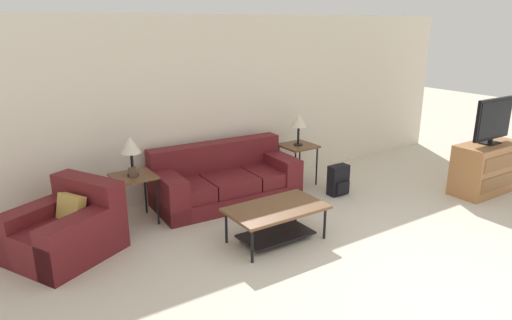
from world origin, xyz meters
TOP-DOWN VIEW (x-y plane):
  - ground_plane at (0.00, 0.00)m, footprint 24.00×24.00m
  - wall_back at (0.00, 3.84)m, footprint 9.10×0.06m
  - couch at (-0.49, 3.28)m, footprint 2.08×1.01m
  - armchair at (-2.73, 2.89)m, footprint 1.35×1.30m
  - coffee_table at (-0.62, 1.86)m, footprint 1.15×0.68m
  - side_table_left at (-1.82, 3.28)m, footprint 0.51×0.51m
  - side_table_right at (0.83, 3.28)m, footprint 0.51×0.51m
  - table_lamp_left at (-1.82, 3.28)m, footprint 0.25×0.25m
  - table_lamp_right at (0.83, 3.28)m, footprint 0.25×0.25m
  - tv_console at (2.98, 1.42)m, footprint 1.13×0.51m
  - television at (2.98, 1.42)m, footprint 0.84×0.20m
  - backpack at (1.05, 2.56)m, footprint 0.31×0.24m
  - picture_frame at (-1.84, 3.20)m, footprint 0.10×0.04m

SIDE VIEW (x-z plane):
  - ground_plane at x=0.00m, z-range 0.00..0.00m
  - backpack at x=1.05m, z-range -0.01..0.45m
  - armchair at x=-2.73m, z-range -0.12..0.68m
  - couch at x=-0.49m, z-range -0.12..0.70m
  - coffee_table at x=-0.62m, z-range 0.10..0.54m
  - tv_console at x=2.98m, z-range 0.00..0.76m
  - side_table_left at x=-1.82m, z-range 0.25..0.90m
  - side_table_right at x=0.83m, z-range 0.25..0.90m
  - picture_frame at x=-1.84m, z-range 0.64..0.78m
  - table_lamp_left at x=-1.82m, z-range 0.78..1.28m
  - table_lamp_right at x=0.83m, z-range 0.78..1.28m
  - television at x=2.98m, z-range 0.78..1.46m
  - wall_back at x=0.00m, z-range 0.00..2.60m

